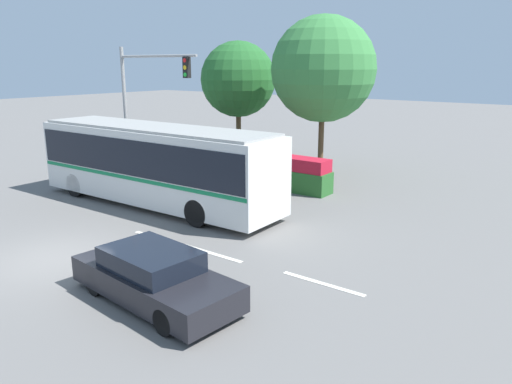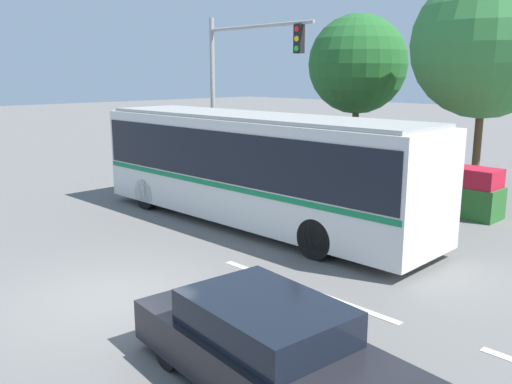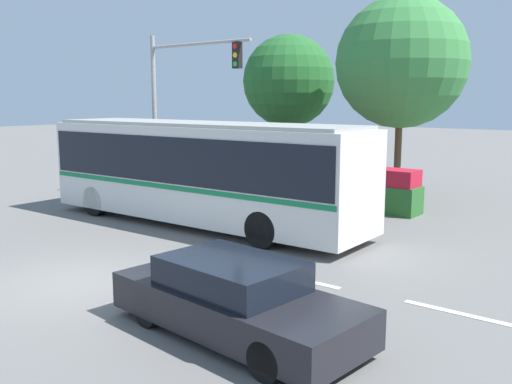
% 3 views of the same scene
% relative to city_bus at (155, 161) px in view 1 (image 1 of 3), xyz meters
% --- Properties ---
extents(ground_plane, '(140.00, 140.00, 0.00)m').
position_rel_city_bus_xyz_m(ground_plane, '(1.95, -5.77, -1.83)').
color(ground_plane, slate).
extents(city_bus, '(11.28, 2.85, 3.21)m').
position_rel_city_bus_xyz_m(city_bus, '(0.00, 0.00, 0.00)').
color(city_bus, silver).
rests_on(city_bus, ground).
extents(sedan_foreground, '(4.73, 2.23, 1.29)m').
position_rel_city_bus_xyz_m(sedan_foreground, '(6.33, -5.79, -1.21)').
color(sedan_foreground, black).
rests_on(sedan_foreground, ground).
extents(traffic_light_pole, '(5.06, 0.24, 6.38)m').
position_rel_city_bus_xyz_m(traffic_light_pole, '(-3.89, 2.81, 2.34)').
color(traffic_light_pole, gray).
rests_on(traffic_light_pole, ground).
extents(flowering_hedge, '(8.10, 1.07, 1.54)m').
position_rel_city_bus_xyz_m(flowering_hedge, '(0.88, 5.34, -1.07)').
color(flowering_hedge, '#286028').
rests_on(flowering_hedge, ground).
extents(street_tree_left, '(4.22, 4.22, 6.85)m').
position_rel_city_bus_xyz_m(street_tree_left, '(-3.01, 9.07, 2.90)').
color(street_tree_left, brown).
rests_on(street_tree_left, ground).
extents(street_tree_centre, '(5.14, 5.14, 7.90)m').
position_rel_city_bus_xyz_m(street_tree_centre, '(2.69, 8.62, 3.50)').
color(street_tree_centre, brown).
rests_on(street_tree_centre, ground).
extents(lane_stripe_near, '(2.40, 0.16, 0.01)m').
position_rel_city_bus_xyz_m(lane_stripe_near, '(3.20, -2.75, -1.82)').
color(lane_stripe_near, silver).
rests_on(lane_stripe_near, ground).
extents(lane_stripe_mid, '(2.40, 0.16, 0.01)m').
position_rel_city_bus_xyz_m(lane_stripe_mid, '(5.35, -2.69, -1.82)').
color(lane_stripe_mid, silver).
rests_on(lane_stripe_mid, ground).
extents(lane_stripe_far, '(2.40, 0.16, 0.01)m').
position_rel_city_bus_xyz_m(lane_stripe_far, '(9.13, -2.54, -1.82)').
color(lane_stripe_far, silver).
rests_on(lane_stripe_far, ground).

